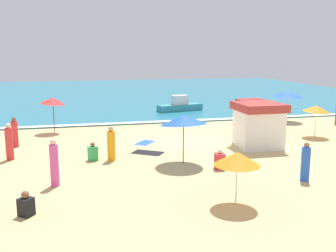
# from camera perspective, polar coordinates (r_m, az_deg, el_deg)

# --- Properties ---
(ground_plane) EXTENTS (60.00, 60.00, 0.00)m
(ground_plane) POSITION_cam_1_polar(r_m,az_deg,el_deg) (23.03, 2.49, -2.28)
(ground_plane) COLOR #D8B775
(ocean_water) EXTENTS (60.00, 44.00, 0.10)m
(ocean_water) POSITION_cam_1_polar(r_m,az_deg,el_deg) (50.22, -6.20, 4.89)
(ocean_water) COLOR teal
(ocean_water) RESTS_ON ground_plane
(wave_breaker_foam) EXTENTS (57.00, 0.70, 0.01)m
(wave_breaker_foam) POSITION_cam_1_polar(r_m,az_deg,el_deg) (28.99, -0.87, 0.68)
(wave_breaker_foam) COLOR white
(wave_breaker_foam) RESTS_ON ocean_water
(lifeguard_cabana) EXTENTS (2.46, 2.51, 2.48)m
(lifeguard_cabana) POSITION_cam_1_polar(r_m,az_deg,el_deg) (22.02, 13.15, 0.21)
(lifeguard_cabana) COLOR white
(lifeguard_cabana) RESTS_ON ground_plane
(beach_umbrella_0) EXTENTS (2.06, 2.06, 1.89)m
(beach_umbrella_0) POSITION_cam_1_polar(r_m,az_deg,el_deg) (13.45, 10.16, -4.76)
(beach_umbrella_0) COLOR silver
(beach_umbrella_0) RESTS_ON ground_plane
(beach_umbrella_2) EXTENTS (2.85, 2.87, 2.44)m
(beach_umbrella_2) POSITION_cam_1_polar(r_m,az_deg,el_deg) (18.12, 2.29, 0.94)
(beach_umbrella_2) COLOR #4C3823
(beach_umbrella_2) RESTS_ON ground_plane
(beach_umbrella_4) EXTENTS (2.47, 2.48, 2.32)m
(beach_umbrella_4) POSITION_cam_1_polar(r_m,az_deg,el_deg) (30.74, 17.29, 4.49)
(beach_umbrella_4) COLOR silver
(beach_umbrella_4) RESTS_ON ground_plane
(beach_umbrella_5) EXTENTS (2.31, 2.30, 2.03)m
(beach_umbrella_5) POSITION_cam_1_polar(r_m,az_deg,el_deg) (25.69, 21.03, 2.39)
(beach_umbrella_5) COLOR silver
(beach_umbrella_5) RESTS_ON ground_plane
(beach_umbrella_6) EXTENTS (2.08, 2.07, 2.40)m
(beach_umbrella_6) POSITION_cam_1_polar(r_m,az_deg,el_deg) (26.32, -16.59, 3.59)
(beach_umbrella_6) COLOR #4C3823
(beach_umbrella_6) RESTS_ON ground_plane
(beachgoer_1) EXTENTS (0.58, 0.58, 0.84)m
(beachgoer_1) POSITION_cam_1_polar(r_m,az_deg,el_deg) (13.59, -20.18, -10.87)
(beachgoer_1) COLOR black
(beachgoer_1) RESTS_ON ground_plane
(beachgoer_2) EXTENTS (0.44, 0.44, 1.70)m
(beachgoer_2) POSITION_cam_1_polar(r_m,az_deg,el_deg) (23.14, -21.63, -0.96)
(beachgoer_2) COLOR red
(beachgoer_2) RESTS_ON ground_plane
(beachgoer_4) EXTENTS (0.48, 0.48, 1.91)m
(beachgoer_4) POSITION_cam_1_polar(r_m,az_deg,el_deg) (15.93, -16.40, -5.37)
(beachgoer_4) COLOR #D84CA5
(beachgoer_4) RESTS_ON ground_plane
(beachgoer_5) EXTENTS (0.52, 0.52, 1.82)m
(beachgoer_5) POSITION_cam_1_polar(r_m,az_deg,el_deg) (20.49, -22.33, -2.30)
(beachgoer_5) COLOR red
(beachgoer_5) RESTS_ON ground_plane
(beachgoer_7) EXTENTS (0.51, 0.51, 0.91)m
(beachgoer_7) POSITION_cam_1_polar(r_m,az_deg,el_deg) (19.30, -11.00, -3.87)
(beachgoer_7) COLOR green
(beachgoer_7) RESTS_ON ground_plane
(beachgoer_8) EXTENTS (0.48, 0.48, 0.92)m
(beachgoer_8) POSITION_cam_1_polar(r_m,az_deg,el_deg) (17.75, 7.63, -5.07)
(beachgoer_8) COLOR red
(beachgoer_8) RESTS_ON ground_plane
(beachgoer_10) EXTENTS (0.41, 0.41, 1.63)m
(beachgoer_10) POSITION_cam_1_polar(r_m,az_deg,el_deg) (16.91, 19.59, -5.13)
(beachgoer_10) COLOR blue
(beachgoer_10) RESTS_ON ground_plane
(beachgoer_11) EXTENTS (0.55, 0.55, 1.72)m
(beachgoer_11) POSITION_cam_1_polar(r_m,az_deg,el_deg) (19.05, -8.36, -2.70)
(beachgoer_11) COLOR orange
(beachgoer_11) RESTS_ON ground_plane
(beach_towel_1) EXTENTS (1.43, 1.56, 0.01)m
(beach_towel_1) POSITION_cam_1_polar(r_m,az_deg,el_deg) (22.69, -3.43, -2.47)
(beach_towel_1) COLOR blue
(beach_towel_1) RESTS_ON ground_plane
(beach_towel_2) EXTENTS (1.86, 1.66, 0.01)m
(beach_towel_2) POSITION_cam_1_polar(r_m,az_deg,el_deg) (20.47, -3.00, -3.95)
(beach_towel_2) COLOR black
(beach_towel_2) RESTS_ON ground_plane
(small_boat_0) EXTENTS (2.69, 1.73, 0.62)m
(small_boat_0) POSITION_cam_1_polar(r_m,az_deg,el_deg) (38.39, 11.92, 3.43)
(small_boat_0) COLOR red
(small_boat_0) RESTS_ON ocean_water
(small_boat_1) EXTENTS (4.17, 2.05, 1.37)m
(small_boat_1) POSITION_cam_1_polar(r_m,az_deg,el_deg) (34.28, 1.76, 3.00)
(small_boat_1) COLOR teal
(small_boat_1) RESTS_ON ocean_water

